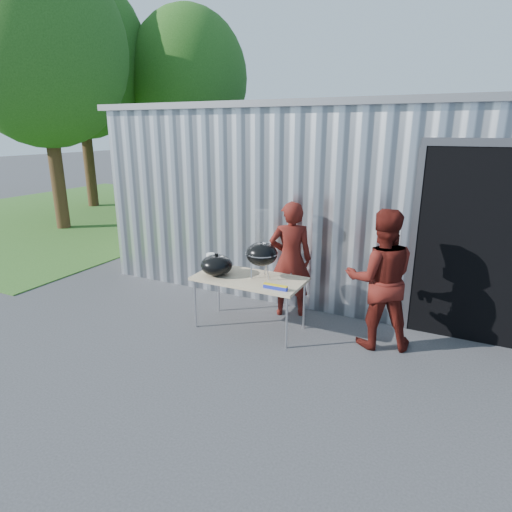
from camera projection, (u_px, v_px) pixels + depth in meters
The scene contains 14 objects.
ground at pixel (217, 348), 5.48m from camera, with size 80.00×80.00×0.00m, color #37373A.
building at pixel (373, 189), 8.59m from camera, with size 8.20×6.20×3.10m.
grass_patch at pixel (82, 212), 14.46m from camera, with size 10.00×12.00×0.02m, color #2D591E.
tree_left at pixel (41, 48), 10.77m from camera, with size 4.31×4.31×7.14m.
tree_mid at pixel (78, 57), 14.11m from camera, with size 4.61×4.61×7.63m.
tree_far at pixel (189, 79), 14.73m from camera, with size 4.03×4.03×6.68m.
folding_table at pixel (249, 280), 5.85m from camera, with size 1.50×0.75×0.75m.
kettle_grill at pixel (262, 248), 5.72m from camera, with size 0.43×0.43×0.93m.
grill_lid at pixel (217, 265), 5.91m from camera, with size 0.44×0.44×0.32m.
paper_towels at pixel (211, 263), 6.01m from camera, with size 0.12×0.12×0.28m, color white.
white_tub at pixel (223, 264), 6.25m from camera, with size 0.20×0.15×0.10m, color white.
foil_box at pixel (275, 287), 5.40m from camera, with size 0.32×0.06×0.06m.
person_cook at pixel (290, 259), 6.27m from camera, with size 0.63×0.41×1.72m, color #4F140E.
person_bystander at pixel (380, 279), 5.34m from camera, with size 0.87×0.68×1.79m, color #4F140E.
Camera 1 is at (2.63, -4.18, 2.70)m, focal length 30.00 mm.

